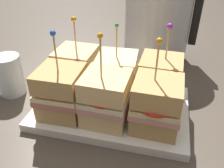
{
  "coord_description": "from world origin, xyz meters",
  "views": [
    {
      "loc": [
        0.1,
        -0.4,
        0.33
      ],
      "look_at": [
        0.0,
        0.0,
        0.07
      ],
      "focal_mm": 38.0,
      "sensor_mm": 36.0,
      "label": 1
    }
  ],
  "objects_px": {
    "drinking_glass": "(10,75)",
    "sandwich_back_center": "(117,75)",
    "sandwich_back_right": "(160,80)",
    "kettle_steel": "(158,20)",
    "sandwich_back_left": "(77,70)",
    "serving_platter": "(112,108)",
    "sandwich_front_center": "(106,98)",
    "sandwich_front_right": "(156,105)",
    "sandwich_front_left": "(61,92)"
  },
  "relations": [
    {
      "from": "sandwich_front_center",
      "to": "drinking_glass",
      "type": "relative_size",
      "value": 1.89
    },
    {
      "from": "serving_platter",
      "to": "sandwich_back_right",
      "type": "relative_size",
      "value": 1.87
    },
    {
      "from": "sandwich_front_right",
      "to": "drinking_glass",
      "type": "xyz_separation_m",
      "value": [
        -0.35,
        0.06,
        -0.02
      ]
    },
    {
      "from": "sandwich_back_center",
      "to": "kettle_steel",
      "type": "height_order",
      "value": "kettle_steel"
    },
    {
      "from": "sandwich_front_center",
      "to": "sandwich_back_left",
      "type": "xyz_separation_m",
      "value": [
        -0.09,
        0.09,
        0.0
      ]
    },
    {
      "from": "sandwich_back_right",
      "to": "kettle_steel",
      "type": "distance_m",
      "value": 0.26
    },
    {
      "from": "sandwich_front_center",
      "to": "drinking_glass",
      "type": "xyz_separation_m",
      "value": [
        -0.25,
        0.06,
        -0.02
      ]
    },
    {
      "from": "kettle_steel",
      "to": "sandwich_front_center",
      "type": "bearing_deg",
      "value": -100.76
    },
    {
      "from": "sandwich_front_center",
      "to": "sandwich_back_center",
      "type": "distance_m",
      "value": 0.09
    },
    {
      "from": "sandwich_front_right",
      "to": "sandwich_back_left",
      "type": "bearing_deg",
      "value": 154.56
    },
    {
      "from": "sandwich_front_right",
      "to": "sandwich_back_center",
      "type": "bearing_deg",
      "value": 136.47
    },
    {
      "from": "serving_platter",
      "to": "sandwich_front_center",
      "type": "height_order",
      "value": "sandwich_front_center"
    },
    {
      "from": "sandwich_front_left",
      "to": "kettle_steel",
      "type": "bearing_deg",
      "value": 65.48
    },
    {
      "from": "sandwich_front_right",
      "to": "sandwich_front_center",
      "type": "bearing_deg",
      "value": -178.22
    },
    {
      "from": "sandwich_back_right",
      "to": "sandwich_front_left",
      "type": "bearing_deg",
      "value": -153.46
    },
    {
      "from": "sandwich_back_left",
      "to": "drinking_glass",
      "type": "bearing_deg",
      "value": -169.71
    },
    {
      "from": "sandwich_front_right",
      "to": "sandwich_back_right",
      "type": "xyz_separation_m",
      "value": [
        0.0,
        0.09,
        0.0
      ]
    },
    {
      "from": "sandwich_front_right",
      "to": "sandwich_back_center",
      "type": "relative_size",
      "value": 1.05
    },
    {
      "from": "sandwich_front_left",
      "to": "sandwich_back_right",
      "type": "distance_m",
      "value": 0.21
    },
    {
      "from": "sandwich_back_left",
      "to": "kettle_steel",
      "type": "xyz_separation_m",
      "value": [
        0.16,
        0.25,
        0.05
      ]
    },
    {
      "from": "sandwich_front_right",
      "to": "drinking_glass",
      "type": "bearing_deg",
      "value": 170.19
    },
    {
      "from": "sandwich_back_right",
      "to": "kettle_steel",
      "type": "relative_size",
      "value": 0.66
    },
    {
      "from": "sandwich_front_right",
      "to": "sandwich_back_left",
      "type": "height_order",
      "value": "sandwich_front_right"
    },
    {
      "from": "sandwich_back_left",
      "to": "kettle_steel",
      "type": "height_order",
      "value": "kettle_steel"
    },
    {
      "from": "sandwich_back_left",
      "to": "sandwich_back_right",
      "type": "xyz_separation_m",
      "value": [
        0.19,
        0.0,
        0.0
      ]
    },
    {
      "from": "serving_platter",
      "to": "sandwich_back_center",
      "type": "height_order",
      "value": "sandwich_back_center"
    },
    {
      "from": "serving_platter",
      "to": "sandwich_back_left",
      "type": "xyz_separation_m",
      "value": [
        -0.09,
        0.04,
        0.06
      ]
    },
    {
      "from": "sandwich_back_left",
      "to": "sandwich_back_center",
      "type": "distance_m",
      "value": 0.09
    },
    {
      "from": "sandwich_back_right",
      "to": "drinking_glass",
      "type": "xyz_separation_m",
      "value": [
        -0.35,
        -0.03,
        -0.02
      ]
    },
    {
      "from": "sandwich_front_left",
      "to": "drinking_glass",
      "type": "distance_m",
      "value": 0.17
    },
    {
      "from": "sandwich_front_center",
      "to": "kettle_steel",
      "type": "bearing_deg",
      "value": 79.24
    },
    {
      "from": "sandwich_back_center",
      "to": "drinking_glass",
      "type": "distance_m",
      "value": 0.25
    },
    {
      "from": "sandwich_front_left",
      "to": "sandwich_back_left",
      "type": "height_order",
      "value": "sandwich_front_left"
    },
    {
      "from": "sandwich_back_center",
      "to": "drinking_glass",
      "type": "xyz_separation_m",
      "value": [
        -0.25,
        -0.03,
        -0.02
      ]
    },
    {
      "from": "sandwich_front_right",
      "to": "drinking_glass",
      "type": "relative_size",
      "value": 1.82
    },
    {
      "from": "serving_platter",
      "to": "sandwich_front_right",
      "type": "relative_size",
      "value": 1.83
    },
    {
      "from": "sandwich_front_left",
      "to": "sandwich_back_center",
      "type": "bearing_deg",
      "value": 45.77
    },
    {
      "from": "serving_platter",
      "to": "drinking_glass",
      "type": "xyz_separation_m",
      "value": [
        -0.25,
        0.02,
        0.04
      ]
    },
    {
      "from": "sandwich_back_left",
      "to": "drinking_glass",
      "type": "xyz_separation_m",
      "value": [
        -0.16,
        -0.03,
        -0.02
      ]
    },
    {
      "from": "serving_platter",
      "to": "sandwich_back_center",
      "type": "relative_size",
      "value": 1.92
    },
    {
      "from": "sandwich_back_center",
      "to": "serving_platter",
      "type": "bearing_deg",
      "value": -89.33
    },
    {
      "from": "sandwich_back_center",
      "to": "sandwich_front_right",
      "type": "bearing_deg",
      "value": -43.53
    },
    {
      "from": "sandwich_front_left",
      "to": "kettle_steel",
      "type": "relative_size",
      "value": 0.68
    },
    {
      "from": "drinking_glass",
      "to": "sandwich_back_center",
      "type": "bearing_deg",
      "value": 6.7
    },
    {
      "from": "sandwich_front_center",
      "to": "sandwich_back_center",
      "type": "height_order",
      "value": "sandwich_front_center"
    },
    {
      "from": "sandwich_front_center",
      "to": "sandwich_front_right",
      "type": "bearing_deg",
      "value": 1.78
    },
    {
      "from": "sandwich_back_center",
      "to": "kettle_steel",
      "type": "relative_size",
      "value": 0.65
    },
    {
      "from": "sandwich_back_left",
      "to": "serving_platter",
      "type": "bearing_deg",
      "value": -25.32
    },
    {
      "from": "sandwich_back_left",
      "to": "sandwich_front_left",
      "type": "bearing_deg",
      "value": -88.51
    },
    {
      "from": "sandwich_front_center",
      "to": "sandwich_back_right",
      "type": "xyz_separation_m",
      "value": [
        0.09,
        0.09,
        0.0
      ]
    }
  ]
}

